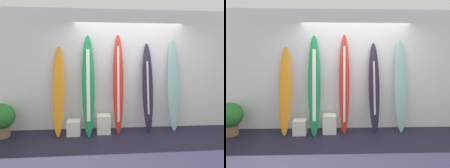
{
  "view_description": "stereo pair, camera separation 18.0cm",
  "coord_description": "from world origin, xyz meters",
  "views": [
    {
      "loc": [
        -0.72,
        -2.97,
        1.57
      ],
      "look_at": [
        -0.42,
        0.95,
        1.11
      ],
      "focal_mm": 28.4,
      "sensor_mm": 36.0,
      "label": 1
    },
    {
      "loc": [
        -0.54,
        -2.98,
        1.57
      ],
      "look_at": [
        -0.42,
        0.95,
        1.11
      ],
      "focal_mm": 28.4,
      "sensor_mm": 36.0,
      "label": 2
    }
  ],
  "objects": [
    {
      "name": "surfboard_sunset",
      "position": [
        -1.6,
        0.95,
        0.97
      ],
      "size": [
        0.27,
        0.48,
        1.96
      ],
      "color": "orange",
      "rests_on": "ground"
    },
    {
      "name": "display_block_left",
      "position": [
        -1.27,
        0.86,
        0.16
      ],
      "size": [
        0.29,
        0.29,
        0.32
      ],
      "color": "silver",
      "rests_on": "ground"
    },
    {
      "name": "surfboard_seafoam",
      "position": [
        1.02,
        1.01,
        1.05
      ],
      "size": [
        0.28,
        0.33,
        2.13
      ],
      "color": "#89BEB5",
      "rests_on": "ground"
    },
    {
      "name": "surfboard_crimson",
      "position": [
        -0.28,
        0.96,
        1.1
      ],
      "size": [
        0.26,
        0.45,
        2.23
      ],
      "color": "red",
      "rests_on": "ground"
    },
    {
      "name": "surfboard_charcoal",
      "position": [
        0.4,
        0.97,
        1.0
      ],
      "size": [
        0.25,
        0.4,
        2.04
      ],
      "color": "#231A30",
      "rests_on": "ground"
    },
    {
      "name": "potted_plant",
      "position": [
        -2.79,
        0.84,
        0.42
      ],
      "size": [
        0.55,
        0.55,
        0.73
      ],
      "color": "#7C6245",
      "rests_on": "ground"
    },
    {
      "name": "display_block_center",
      "position": [
        -0.61,
        0.92,
        0.21
      ],
      "size": [
        0.3,
        0.3,
        0.42
      ],
      "color": "white",
      "rests_on": "ground"
    },
    {
      "name": "wall_back",
      "position": [
        0.0,
        1.3,
        1.4
      ],
      "size": [
        7.2,
        0.2,
        2.8
      ],
      "primitive_type": "cube",
      "color": "white",
      "rests_on": "ground"
    },
    {
      "name": "ground",
      "position": [
        0.0,
        0.0,
        -0.02
      ],
      "size": [
        8.0,
        8.0,
        0.04
      ],
      "primitive_type": "cube",
      "color": "black"
    },
    {
      "name": "surfboard_emerald",
      "position": [
        -0.95,
        0.91,
        1.09
      ],
      "size": [
        0.3,
        0.55,
        2.21
      ],
      "color": "#157E40",
      "rests_on": "ground"
    }
  ]
}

